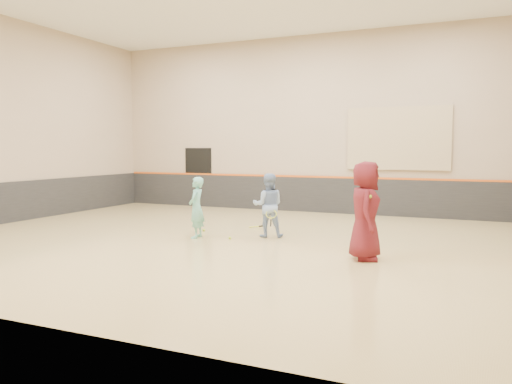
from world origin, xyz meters
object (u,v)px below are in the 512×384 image
at_px(instructor, 268,205).
at_px(spare_racket, 255,224).
at_px(young_man, 365,211).
at_px(girl, 196,208).

relative_size(instructor, spare_racket, 2.10).
xyz_separation_m(young_man, spare_racket, (-3.60, 2.84, -0.88)).
relative_size(instructor, young_man, 0.81).
relative_size(girl, instructor, 0.95).
height_order(young_man, spare_racket, young_man).
bearing_deg(girl, spare_racket, 152.14).
distance_m(girl, spare_racket, 2.28).
height_order(girl, young_man, young_man).
xyz_separation_m(instructor, young_man, (2.69, -1.59, 0.18)).
relative_size(girl, young_man, 0.77).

